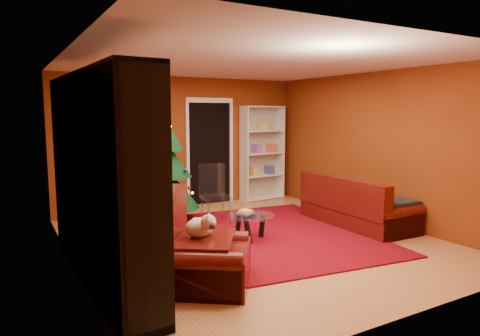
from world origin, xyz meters
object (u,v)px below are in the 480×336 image
christmas_tree (168,169)px  coffee_table (249,227)px  gift_box_red (156,207)px  white_bookshelf (262,153)px  gift_box_green (151,218)px  rug (265,235)px  armchair (204,247)px  media_unit (99,180)px  sofa (358,200)px  gift_box_teal (127,217)px  dog (200,228)px  acrylic_chair (216,197)px

christmas_tree → coffee_table: 1.94m
gift_box_red → white_bookshelf: size_ratio=0.10×
christmas_tree → white_bookshelf: bearing=18.6°
gift_box_green → rug: bearing=-46.5°
gift_box_green → armchair: 2.73m
media_unit → gift_box_green: size_ratio=10.72×
gift_box_green → gift_box_red: (0.38, 0.91, -0.04)m
media_unit → christmas_tree: 2.73m
sofa → gift_box_teal: bearing=63.3°
rug → dog: (-1.64, -1.19, 0.62)m
gift_box_green → coffee_table: coffee_table is taller
gift_box_red → sofa: size_ratio=0.10×
gift_box_teal → gift_box_green: size_ratio=1.15×
gift_box_green → coffee_table: (1.03, -1.52, 0.06)m
gift_box_red → dog: bearing=-100.6°
rug → gift_box_red: bearing=112.7°
gift_box_red → coffee_table: (0.64, -2.42, 0.10)m
media_unit → gift_box_teal: bearing=66.2°
gift_box_green → gift_box_red: 0.99m
rug → dog: bearing=-144.0°
media_unit → gift_box_green: media_unit is taller
media_unit → armchair: media_unit is taller
media_unit → gift_box_red: size_ratio=15.09×
rug → armchair: (-1.63, -1.26, 0.41)m
gift_box_green → sofa: size_ratio=0.14×
gift_box_green → coffee_table: size_ratio=0.37×
gift_box_red → dog: size_ratio=0.50×
gift_box_red → white_bookshelf: 2.63m
christmas_tree → gift_box_red: bearing=89.3°
gift_box_teal → dog: 2.81m
christmas_tree → coffee_table: bearing=-68.6°
white_bookshelf → armchair: bearing=-132.7°
media_unit → white_bookshelf: 5.08m
christmas_tree → acrylic_chair: size_ratio=2.09×
gift_box_red → armchair: (-0.65, -3.61, 0.32)m
sofa → acrylic_chair: bearing=59.5°
gift_box_teal → white_bookshelf: size_ratio=0.16×
media_unit → acrylic_chair: bearing=33.8°
gift_box_green → dog: dog is taller
christmas_tree → sofa: (2.70, -1.82, -0.50)m
gift_box_green → christmas_tree: bearing=22.0°
gift_box_green → gift_box_teal: bearing=159.3°
christmas_tree → sofa: bearing=-34.0°
sofa → acrylic_chair: 2.41m
rug → gift_box_red: gift_box_red is taller
sofa → coffee_table: (-2.05, 0.15, -0.23)m
media_unit → armchair: bearing=-36.6°
armchair → sofa: size_ratio=0.54×
gift_box_red → media_unit: bearing=-118.4°
white_bookshelf → coffee_table: (-1.82, -2.50, -0.82)m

